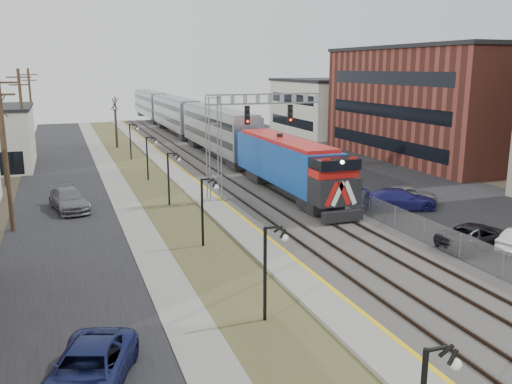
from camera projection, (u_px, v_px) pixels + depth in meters
name	position (u px, v px, depth m)	size (l,w,h in m)	color
street_west	(62.00, 194.00, 44.25)	(7.00, 120.00, 0.04)	black
sidewalk	(118.00, 189.00, 45.74)	(2.00, 120.00, 0.08)	gray
grass_median	(154.00, 187.00, 46.74)	(4.00, 120.00, 0.06)	#484B28
platform	(188.00, 183.00, 47.72)	(2.00, 120.00, 0.24)	gray
ballast_bed	(242.00, 180.00, 49.38)	(8.00, 120.00, 0.20)	#595651
parking_lot	(357.00, 172.00, 53.39)	(16.00, 120.00, 0.04)	black
platform_edge	(197.00, 181.00, 47.98)	(0.24, 120.00, 0.01)	gold
track_near	(220.00, 179.00, 48.68)	(1.58, 120.00, 0.15)	#2D2119
track_far	(257.00, 177.00, 49.84)	(1.58, 120.00, 0.15)	#2D2119
train	(187.00, 120.00, 75.17)	(3.00, 85.85, 5.33)	#1346A1
signal_gantry	(235.00, 128.00, 40.81)	(9.00, 1.07, 8.15)	gray
lampposts	(201.00, 212.00, 30.99)	(0.14, 62.14, 4.00)	black
utility_poles	(5.00, 153.00, 32.98)	(0.28, 80.28, 10.00)	#4C3823
fence	(284.00, 169.00, 50.62)	(0.04, 120.00, 1.60)	gray
buildings_east	(504.00, 107.00, 53.12)	(16.00, 76.00, 15.00)	gray
bare_trees	(45.00, 155.00, 46.85)	(12.30, 42.30, 5.95)	#382D23
car_lot_c	(477.00, 236.00, 30.77)	(2.32, 5.04, 1.40)	black
car_lot_d	(400.00, 200.00, 39.07)	(2.12, 5.22, 1.52)	navy
car_lot_e	(408.00, 195.00, 40.73)	(1.69, 4.21, 1.43)	slate
car_lot_f	(328.00, 164.00, 54.26)	(1.37, 3.94, 1.30)	#0E4710
car_street_a	(88.00, 372.00, 17.07)	(2.33, 5.06, 1.40)	#171E50
car_street_b	(69.00, 200.00, 38.89)	(2.13, 5.24, 1.52)	slate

